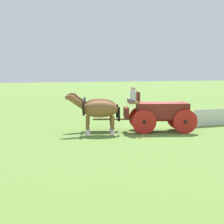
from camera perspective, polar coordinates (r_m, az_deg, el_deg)
ground_plane at (r=18.95m, az=9.00°, el=-3.48°), size 220.00×220.00×0.00m
show_wagon at (r=18.74m, az=8.53°, el=0.16°), size 5.91×2.87×2.66m
draft_horse_near at (r=17.70m, az=-2.65°, el=0.36°), size 3.00×1.58×2.25m
draft_horse_off at (r=18.99m, az=-2.67°, el=0.87°), size 2.99×1.58×2.27m
sponsor_banner at (r=21.87m, az=18.09°, el=-0.89°), size 3.20×0.14×1.10m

